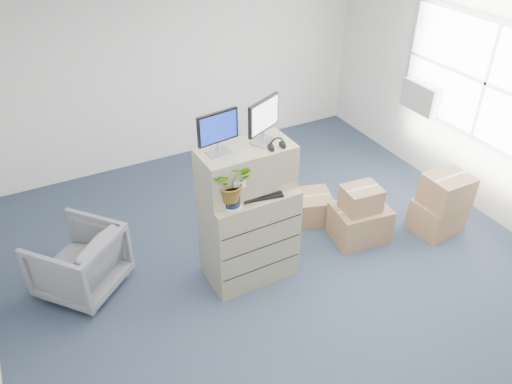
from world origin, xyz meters
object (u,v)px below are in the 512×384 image
Objects in this scene: potted_plant at (231,187)px; monitor_right at (264,119)px; monitor_left at (218,131)px; filing_cabinet_lower at (249,234)px; water_bottle at (258,175)px; keyboard at (259,195)px; office_chair at (78,259)px.

monitor_right is at bearing 26.57° from potted_plant.
potted_plant is (0.01, -0.24, -0.49)m from monitor_left.
filing_cabinet_lower is 3.93× the size of water_bottle.
keyboard is 0.21m from water_bottle.
office_chair is at bearing 161.59° from water_bottle.
filing_cabinet_lower is at bearing 173.66° from monitor_right.
keyboard is (0.33, -0.20, -0.71)m from monitor_left.
water_bottle is at bearing -16.57° from monitor_left.
potted_plant reaches higher than water_bottle.
monitor_left is 0.55m from potted_plant.
potted_plant is at bearing 110.27° from office_chair.
monitor_left is 0.49m from monitor_right.
water_bottle is (0.39, -0.06, -0.58)m from monitor_left.
monitor_left reaches higher than water_bottle.
filing_cabinet_lower is 1.86m from office_chair.
office_chair is at bearing 151.38° from potted_plant.
potted_plant is (-0.27, -0.16, 0.80)m from filing_cabinet_lower.
keyboard is 0.58× the size of office_chair.
water_bottle is (0.07, 0.15, 0.13)m from keyboard.
office_chair is (-1.95, 0.56, -1.46)m from monitor_right.
water_bottle is 2.14m from office_chair.
potted_plant is (-0.39, -0.18, 0.09)m from water_bottle.
monitor_right is at bearing 19.29° from filing_cabinet_lower.
keyboard reaches higher than office_chair.
potted_plant is (-0.48, -0.24, -0.51)m from monitor_right.
monitor_left is 0.53× the size of office_chair.
monitor_left is at bearing 153.32° from monitor_right.
office_chair is at bearing 168.43° from keyboard.
office_chair is (-1.79, 0.76, -0.73)m from keyboard.
monitor_right is at bearing 122.79° from office_chair.
potted_plant is at bearing -179.91° from monitor_right.
monitor_left reaches higher than potted_plant.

